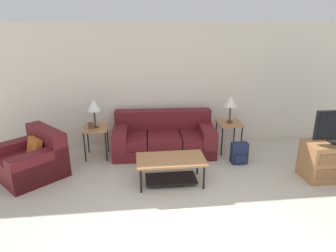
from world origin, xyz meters
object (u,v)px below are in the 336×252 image
at_px(table_lamp_right, 231,102).
at_px(couch, 164,139).
at_px(armchair, 32,160).
at_px(table_lamp_left, 94,106).
at_px(backpack, 239,153).
at_px(side_table_right, 229,126).
at_px(tv_console, 335,160).
at_px(side_table_left, 96,131).
at_px(coffee_table, 171,165).

bearing_deg(table_lamp_right, couch, 175.99).
xyz_separation_m(armchair, table_lamp_left, (1.05, 0.66, 0.77)).
xyz_separation_m(armchair, backpack, (3.79, 0.05, -0.09)).
distance_m(side_table_right, table_lamp_left, 2.75).
relative_size(armchair, tv_console, 1.30).
relative_size(table_lamp_right, tv_console, 0.51).
bearing_deg(armchair, side_table_left, 32.09).
height_order(side_table_right, table_lamp_left, table_lamp_left).
height_order(armchair, table_lamp_right, table_lamp_right).
distance_m(side_table_left, backpack, 2.83).
bearing_deg(backpack, side_table_left, 167.52).
bearing_deg(couch, backpack, -26.87).
relative_size(side_table_right, table_lamp_right, 1.12).
distance_m(armchair, backpack, 3.79).
distance_m(side_table_left, side_table_right, 2.71).
height_order(side_table_left, backpack, side_table_left).
bearing_deg(table_lamp_left, coffee_table, -42.40).
height_order(side_table_right, backpack, side_table_right).
bearing_deg(side_table_right, couch, 175.99).
bearing_deg(couch, table_lamp_left, -176.00).
distance_m(couch, armchair, 2.52).
bearing_deg(tv_console, side_table_right, 137.58).
distance_m(side_table_left, table_lamp_right, 2.75).
distance_m(coffee_table, side_table_left, 1.83).
xyz_separation_m(couch, tv_console, (2.83, -1.44, 0.04)).
relative_size(table_lamp_left, table_lamp_right, 1.00).
bearing_deg(backpack, armchair, -179.27).
bearing_deg(tv_console, armchair, 172.44).
bearing_deg(side_table_right, coffee_table, -138.16).
height_order(couch, side_table_left, couch).
bearing_deg(tv_console, coffee_table, 177.47).
relative_size(couch, side_table_left, 3.33).
height_order(armchair, coffee_table, armchair).
xyz_separation_m(couch, side_table_right, (1.35, -0.09, 0.27)).
xyz_separation_m(side_table_right, table_lamp_left, (-2.71, 0.00, 0.50)).
relative_size(side_table_right, backpack, 1.53).
xyz_separation_m(armchair, side_table_right, (3.75, 0.66, 0.27)).
relative_size(coffee_table, table_lamp_right, 2.03).
xyz_separation_m(coffee_table, side_table_right, (1.37, 1.22, 0.22)).
height_order(couch, side_table_right, couch).
height_order(side_table_right, tv_console, tv_console).
height_order(side_table_left, side_table_right, same).
xyz_separation_m(tv_console, backpack, (-1.44, 0.74, -0.13)).
bearing_deg(armchair, table_lamp_right, 9.91).
bearing_deg(side_table_right, armchair, -170.09).
distance_m(side_table_right, table_lamp_right, 0.50).
distance_m(couch, backpack, 1.56).
relative_size(tv_console, backpack, 2.69).
bearing_deg(side_table_right, side_table_left, 180.00).
relative_size(armchair, coffee_table, 1.26).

